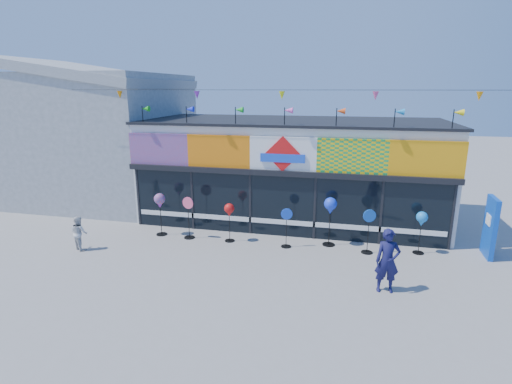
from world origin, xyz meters
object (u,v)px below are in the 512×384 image
(spinner_1, at_px, (189,217))
(child, at_px, (79,233))
(spinner_5, at_px, (368,230))
(spinner_0, at_px, (160,202))
(spinner_2, at_px, (229,211))
(adult_man, at_px, (387,261))
(spinner_6, at_px, (422,220))
(spinner_3, at_px, (286,227))
(spinner_4, at_px, (330,207))
(blue_sign, at_px, (490,227))

(spinner_1, height_order, child, spinner_1)
(spinner_1, bearing_deg, spinner_5, 0.50)
(spinner_0, relative_size, spinner_2, 1.14)
(spinner_1, relative_size, adult_man, 0.88)
(spinner_2, relative_size, spinner_5, 0.93)
(spinner_6, relative_size, adult_man, 0.82)
(spinner_0, distance_m, child, 2.91)
(spinner_2, height_order, spinner_3, spinner_2)
(spinner_1, height_order, spinner_4, spinner_4)
(spinner_0, height_order, spinner_4, spinner_4)
(adult_man, bearing_deg, spinner_3, 135.40)
(spinner_1, xyz_separation_m, adult_man, (6.72, -2.53, 0.06))
(spinner_2, height_order, spinner_6, spinner_6)
(spinner_1, height_order, spinner_2, spinner_1)
(spinner_5, distance_m, adult_man, 2.62)
(spinner_2, bearing_deg, child, -158.62)
(spinner_6, bearing_deg, spinner_4, 178.93)
(spinner_1, height_order, spinner_3, spinner_1)
(spinner_3, xyz_separation_m, spinner_6, (4.40, 0.45, 0.43))
(spinner_0, relative_size, spinner_1, 1.03)
(spinner_0, bearing_deg, spinner_1, -3.94)
(blue_sign, xyz_separation_m, spinner_3, (-6.54, -0.72, -0.26))
(spinner_0, relative_size, spinner_5, 1.06)
(spinner_4, bearing_deg, adult_man, -60.80)
(spinner_5, bearing_deg, spinner_4, 162.45)
(spinner_1, bearing_deg, blue_sign, 3.81)
(spinner_3, relative_size, child, 1.17)
(spinner_1, bearing_deg, child, -150.34)
(spinner_2, xyz_separation_m, spinner_5, (4.79, 0.02, -0.33))
(spinner_2, distance_m, adult_man, 5.78)
(spinner_0, bearing_deg, blue_sign, 3.02)
(spinner_2, xyz_separation_m, spinner_4, (3.50, 0.43, 0.26))
(spinner_1, bearing_deg, spinner_2, 1.14)
(spinner_1, xyz_separation_m, child, (-3.22, -1.84, -0.23))
(spinner_3, bearing_deg, spinner_1, 179.27)
(blue_sign, relative_size, spinner_5, 1.32)
(spinner_4, relative_size, adult_man, 0.98)
(spinner_3, xyz_separation_m, spinner_5, (2.73, 0.10, 0.06))
(spinner_5, bearing_deg, spinner_2, -179.71)
(spinner_0, distance_m, spinner_3, 4.79)
(spinner_0, relative_size, adult_man, 0.91)
(spinner_4, distance_m, spinner_6, 2.98)
(blue_sign, height_order, spinner_0, blue_sign)
(spinner_1, relative_size, spinner_5, 1.03)
(spinner_3, height_order, spinner_6, spinner_6)
(spinner_2, xyz_separation_m, adult_man, (5.18, -2.57, -0.25))
(blue_sign, xyz_separation_m, spinner_0, (-11.30, -0.60, 0.28))
(spinner_3, height_order, spinner_5, spinner_5)
(blue_sign, xyz_separation_m, adult_man, (-3.43, -3.21, -0.12))
(child, bearing_deg, adult_man, -157.16)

